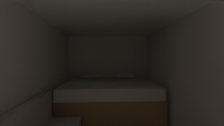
% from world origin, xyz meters
% --- Properties ---
extents(wall_back, '(2.54, 0.05, 2.12)m').
position_xyz_m(wall_back, '(0.00, 4.30, 1.06)').
color(wall_back, beige).
rests_on(wall_back, ground).
extents(wall_left, '(0.05, 5.01, 2.12)m').
position_xyz_m(wall_left, '(-1.24, 1.77, 1.06)').
color(wall_left, beige).
rests_on(wall_left, ground).
extents(wall_right, '(0.05, 5.01, 2.12)m').
position_xyz_m(wall_right, '(1.24, 1.77, 1.06)').
color(wall_right, beige).
rests_on(wall_right, ground).
extents(ceiling_slab, '(2.54, 5.01, 0.05)m').
position_xyz_m(ceiling_slab, '(0.00, 1.77, 2.15)').
color(ceiling_slab, white).
rests_on(ceiling_slab, wall_left).
extents(bed, '(2.32, 1.74, 0.98)m').
position_xyz_m(bed, '(0.00, 3.36, 0.41)').
color(bed, olive).
rests_on(bed, ground).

